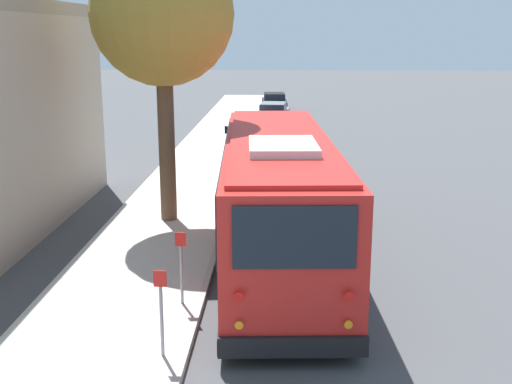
{
  "coord_description": "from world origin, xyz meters",
  "views": [
    {
      "loc": [
        -16.17,
        -0.03,
        5.49
      ],
      "look_at": [
        0.58,
        0.67,
        1.3
      ],
      "focal_mm": 45.0,
      "sensor_mm": 36.0,
      "label": 1
    }
  ],
  "objects": [
    {
      "name": "parked_sedan_maroon",
      "position": [
        17.42,
        0.61,
        0.59
      ],
      "size": [
        4.44,
        1.86,
        1.27
      ],
      "rotation": [
        0.0,
        0.0,
        0.05
      ],
      "color": "maroon",
      "rests_on": "ground"
    },
    {
      "name": "parked_sedan_black",
      "position": [
        29.83,
        0.58,
        0.59
      ],
      "size": [
        4.48,
        1.9,
        1.27
      ],
      "rotation": [
        0.0,
        0.0,
        0.04
      ],
      "color": "black",
      "rests_on": "ground"
    },
    {
      "name": "sidewalk_slab",
      "position": [
        0.0,
        3.36,
        0.07
      ],
      "size": [
        80.0,
        3.34,
        0.15
      ],
      "primitive_type": "cube",
      "color": "beige",
      "rests_on": "ground"
    },
    {
      "name": "sign_post_near",
      "position": [
        -6.34,
        1.97,
        0.94
      ],
      "size": [
        0.06,
        0.22,
        1.53
      ],
      "color": "gray",
      "rests_on": "sidewalk_slab"
    },
    {
      "name": "curb_strip",
      "position": [
        0.0,
        1.62,
        0.07
      ],
      "size": [
        80.0,
        0.14,
        0.15
      ],
      "primitive_type": "cube",
      "color": "#AAA69D",
      "rests_on": "ground"
    },
    {
      "name": "shuttle_bus",
      "position": [
        -1.08,
        0.07,
        1.74
      ],
      "size": [
        11.12,
        3.3,
        3.26
      ],
      "rotation": [
        0.0,
        0.0,
        0.06
      ],
      "color": "red",
      "rests_on": "ground"
    },
    {
      "name": "ground_plane",
      "position": [
        0.0,
        0.0,
        0.0
      ],
      "size": [
        160.0,
        160.0,
        0.0
      ],
      "primitive_type": "plane",
      "color": "#474749"
    },
    {
      "name": "street_tree",
      "position": [
        1.94,
        3.28,
        6.21
      ],
      "size": [
        3.95,
        3.95,
        8.4
      ],
      "color": "brown",
      "rests_on": "sidewalk_slab"
    },
    {
      "name": "parked_sedan_gray",
      "position": [
        23.22,
        0.54,
        0.6
      ],
      "size": [
        4.72,
        2.07,
        1.29
      ],
      "rotation": [
        0.0,
        0.0,
        -0.08
      ],
      "color": "slate",
      "rests_on": "ground"
    },
    {
      "name": "sign_post_far",
      "position": [
        -4.18,
        1.97,
        0.92
      ],
      "size": [
        0.06,
        0.22,
        1.5
      ],
      "color": "gray",
      "rests_on": "sidewalk_slab"
    },
    {
      "name": "parked_sedan_silver",
      "position": [
        10.87,
        0.56,
        0.58
      ],
      "size": [
        4.52,
        1.84,
        1.27
      ],
      "rotation": [
        0.0,
        0.0,
        -0.05
      ],
      "color": "#A8AAAF",
      "rests_on": "ground"
    }
  ]
}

